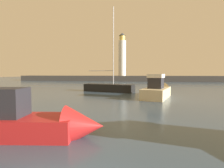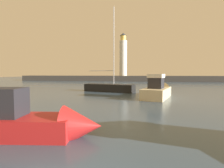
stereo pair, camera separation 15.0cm
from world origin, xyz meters
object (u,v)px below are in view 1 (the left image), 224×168
motorboat_0 (159,90)px  sailboat_moored (109,88)px  lighthouse (122,56)px  motorboat_3 (38,123)px

motorboat_0 → sailboat_moored: bearing=146.7°
lighthouse → sailboat_moored: lighthouse is taller
motorboat_0 → motorboat_3: size_ratio=1.21×
motorboat_0 → sailboat_moored: 8.60m
lighthouse → sailboat_moored: bearing=-86.6°
motorboat_0 → lighthouse: bearing=102.6°
sailboat_moored → lighthouse: bearing=93.4°
lighthouse → motorboat_3: bearing=-87.2°
lighthouse → sailboat_moored: size_ratio=1.21×
motorboat_0 → sailboat_moored: sailboat_moored is taller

